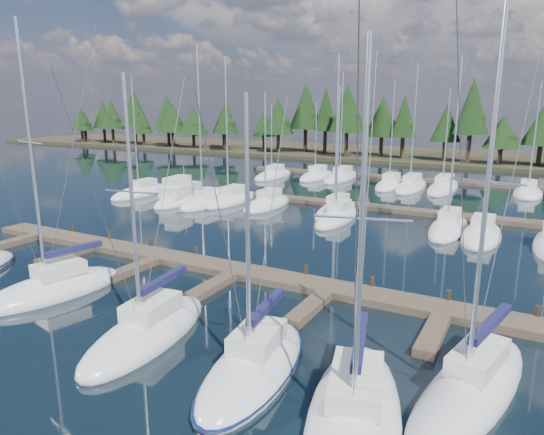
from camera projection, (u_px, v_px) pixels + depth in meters
The scene contains 12 objects.
ground at pixel (318, 230), 39.83m from camera, with size 260.00×260.00×0.00m, color black.
far_shore at pixel (445, 157), 90.98m from camera, with size 220.00×30.00×0.60m, color #322E1C.
main_dock at pixel (234, 274), 28.99m from camera, with size 44.00×6.13×0.90m.
back_docks at pixel (385, 191), 56.50m from camera, with size 50.00×21.80×0.40m.
front_sailboat_2 at pixel (54, 289), 26.48m from camera, with size 4.59×8.26×15.01m.
front_sailboat_3 at pixel (148, 332), 21.51m from camera, with size 3.82×8.53×12.13m.
front_sailboat_4 at pixel (254, 367), 18.68m from camera, with size 4.09×8.49×11.34m.
front_sailboat_5 at pixel (354, 418), 15.63m from camera, with size 5.44×10.19×12.79m.
front_sailboat_6 at pixel (471, 388), 17.23m from camera, with size 4.43×9.61×14.15m.
back_sailboat_rows at pixel (375, 197), 52.28m from camera, with size 49.11×32.42×16.39m.
motor_yacht_left at pixel (180, 197), 51.08m from camera, with size 4.17×9.30×4.49m.
tree_line at pixel (431, 120), 81.53m from camera, with size 182.56×11.66×13.54m.
Camera 1 is at (15.18, -5.60, 10.20)m, focal length 32.00 mm.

